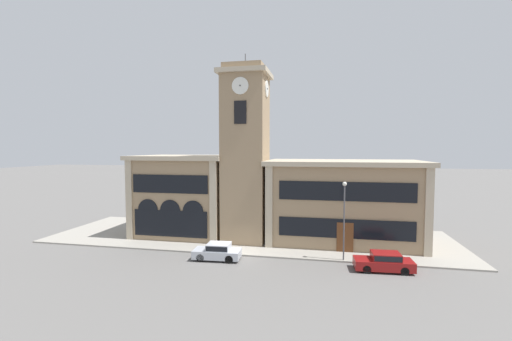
{
  "coord_description": "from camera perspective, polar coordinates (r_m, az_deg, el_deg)",
  "views": [
    {
      "loc": [
        8.05,
        -29.34,
        9.69
      ],
      "look_at": [
        1.53,
        2.77,
        7.58
      ],
      "focal_mm": 24.0,
      "sensor_mm": 36.0,
      "label": 1
    }
  ],
  "objects": [
    {
      "name": "parked_car_mid",
      "position": [
        29.78,
        20.58,
        -13.99
      ],
      "size": [
        4.6,
        2.06,
        1.48
      ],
      "rotation": [
        0.0,
        0.0,
        3.2
      ],
      "color": "maroon",
      "rests_on": "ground_plane"
    },
    {
      "name": "town_hall_left_wing",
      "position": [
        39.72,
        -11.57,
        -3.92
      ],
      "size": [
        10.6,
        8.96,
        8.91
      ],
      "color": "#937A5B",
      "rests_on": "ground_plane"
    },
    {
      "name": "sidewalk_kerb",
      "position": [
        37.99,
        -1.16,
        -10.98
      ],
      "size": [
        42.79,
        13.04,
        0.15
      ],
      "color": "gray",
      "rests_on": "ground_plane"
    },
    {
      "name": "town_hall_right_wing",
      "position": [
        36.68,
        14.32,
        -4.95
      ],
      "size": [
        15.64,
        8.96,
        8.46
      ],
      "color": "#937A5B",
      "rests_on": "ground_plane"
    },
    {
      "name": "clock_tower",
      "position": [
        35.21,
        -1.75,
        2.67
      ],
      "size": [
        5.01,
        5.01,
        19.25
      ],
      "color": "#937A5B",
      "rests_on": "ground_plane"
    },
    {
      "name": "ground_plane",
      "position": [
        31.93,
        -3.8,
        -13.99
      ],
      "size": [
        300.0,
        300.0,
        0.0
      ],
      "primitive_type": "plane",
      "color": "#605E5B"
    },
    {
      "name": "parked_car_near",
      "position": [
        30.79,
        -6.41,
        -13.21
      ],
      "size": [
        4.17,
        2.08,
        1.45
      ],
      "rotation": [
        0.0,
        0.0,
        3.2
      ],
      "color": "#B2B7C1",
      "rests_on": "ground_plane"
    },
    {
      "name": "street_lamp",
      "position": [
        30.17,
        14.49,
        -6.39
      ],
      "size": [
        0.36,
        0.36,
        6.74
      ],
      "color": "#4C4C51",
      "rests_on": "sidewalk_kerb"
    }
  ]
}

